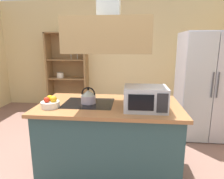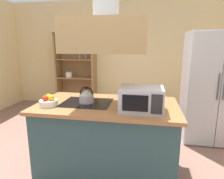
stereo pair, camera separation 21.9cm
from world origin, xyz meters
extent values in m
plane|color=#866155|center=(0.00, 0.00, 0.00)|extent=(7.80, 7.80, 0.00)
cube|color=beige|center=(0.00, 3.00, 1.35)|extent=(6.00, 0.12, 2.70)
cube|color=#2C4B4E|center=(0.18, 0.12, 0.43)|extent=(1.62, 0.86, 0.86)
cube|color=#A2693C|center=(0.18, 0.12, 0.88)|extent=(1.70, 0.94, 0.04)
cube|color=black|center=(-0.07, 0.12, 0.90)|extent=(0.60, 0.48, 0.00)
cube|color=tan|center=(0.18, 0.12, 1.69)|extent=(0.90, 0.70, 0.36)
cube|color=#B5B5C6|center=(1.73, 1.35, 0.91)|extent=(0.90, 0.72, 1.81)
cube|color=#B3B6BB|center=(1.51, 0.98, 0.91)|extent=(0.44, 0.03, 1.77)
cylinder|color=#4C4C51|center=(1.69, 0.95, 1.00)|extent=(0.02, 0.02, 0.40)
cylinder|color=#4C4C51|center=(1.77, 0.95, 1.00)|extent=(0.02, 0.02, 0.40)
cube|color=olive|center=(-1.67, 2.74, 0.95)|extent=(0.04, 0.40, 1.90)
cube|color=olive|center=(-0.70, 2.74, 0.95)|extent=(0.04, 0.40, 1.90)
cube|color=olive|center=(-1.18, 2.74, 1.89)|extent=(1.01, 0.40, 0.03)
cube|color=olive|center=(-1.18, 2.74, 0.04)|extent=(1.01, 0.40, 0.08)
cube|color=olive|center=(-1.18, 2.93, 0.95)|extent=(1.01, 0.02, 1.90)
cube|color=olive|center=(-1.18, 2.74, 0.76)|extent=(0.93, 0.36, 0.02)
cube|color=olive|center=(-1.18, 2.74, 1.24)|extent=(0.93, 0.36, 0.02)
cylinder|color=beige|center=(-1.36, 2.69, 0.80)|extent=(0.18, 0.18, 0.05)
cylinder|color=beige|center=(-1.36, 2.69, 0.84)|extent=(0.17, 0.17, 0.05)
cylinder|color=beige|center=(-1.36, 2.69, 0.89)|extent=(0.16, 0.16, 0.05)
cylinder|color=silver|center=(-1.06, 2.70, 1.31)|extent=(0.01, 0.01, 0.12)
cone|color=silver|center=(-1.06, 2.70, 1.41)|extent=(0.07, 0.07, 0.08)
cylinder|color=silver|center=(-0.90, 2.70, 1.31)|extent=(0.01, 0.01, 0.12)
cone|color=silver|center=(-0.90, 2.70, 1.41)|extent=(0.07, 0.07, 0.08)
cylinder|color=#BFB0C0|center=(-0.07, 0.12, 0.95)|extent=(0.18, 0.18, 0.10)
cone|color=#AFBCB5|center=(-0.07, 0.12, 1.03)|extent=(0.17, 0.17, 0.06)
sphere|color=black|center=(-0.07, 0.12, 1.08)|extent=(0.03, 0.03, 0.03)
torus|color=black|center=(-0.07, 0.12, 1.02)|extent=(0.17, 0.02, 0.17)
cube|color=white|center=(0.61, 0.37, 0.91)|extent=(0.37, 0.29, 0.02)
cube|color=#B7BABF|center=(0.60, -0.05, 1.03)|extent=(0.46, 0.34, 0.26)
cube|color=black|center=(0.54, -0.23, 1.03)|extent=(0.26, 0.01, 0.17)
cube|color=#262628|center=(0.75, -0.23, 1.03)|extent=(0.11, 0.01, 0.20)
cylinder|color=silver|center=(-0.47, -0.08, 0.94)|extent=(0.21, 0.21, 0.07)
sphere|color=gold|center=(-0.43, -0.08, 1.00)|extent=(0.08, 0.08, 0.08)
sphere|color=yellow|center=(-0.49, -0.04, 1.00)|extent=(0.07, 0.07, 0.07)
sphere|color=red|center=(-0.49, -0.11, 1.00)|extent=(0.06, 0.06, 0.06)
camera|label=1|loc=(0.44, -2.15, 1.59)|focal=31.58mm
camera|label=2|loc=(0.65, -2.12, 1.59)|focal=31.58mm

